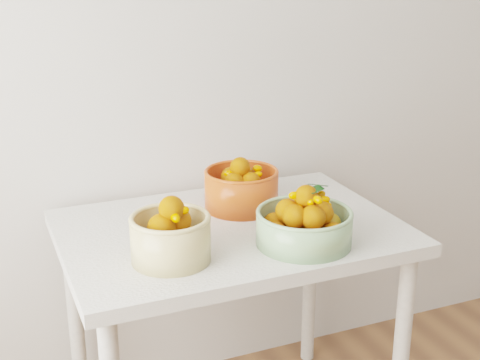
# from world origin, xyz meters

# --- Properties ---
(table) EXTENTS (1.00, 0.70, 0.75)m
(table) POSITION_xyz_m (-0.37, 1.60, 0.65)
(table) COLOR silver
(table) RESTS_ON ground
(bowl_cream) EXTENTS (0.28, 0.28, 0.18)m
(bowl_cream) POSITION_xyz_m (-0.60, 1.45, 0.82)
(bowl_cream) COLOR #D5BC80
(bowl_cream) RESTS_ON table
(bowl_green) EXTENTS (0.32, 0.32, 0.17)m
(bowl_green) POSITION_xyz_m (-0.23, 1.40, 0.81)
(bowl_green) COLOR #8DB481
(bowl_green) RESTS_ON table
(bowl_orange) EXTENTS (0.31, 0.31, 0.17)m
(bowl_orange) POSITION_xyz_m (-0.28, 1.73, 0.82)
(bowl_orange) COLOR #E4471B
(bowl_orange) RESTS_ON table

